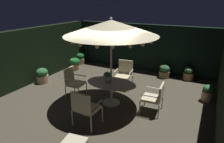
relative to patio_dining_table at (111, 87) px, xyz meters
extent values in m
cube|color=#463F31|center=(-0.28, 0.04, -0.61)|extent=(7.43, 7.85, 0.02)
cube|color=black|center=(-0.28, 3.81, 0.51)|extent=(7.43, 0.30, 2.22)
cube|color=black|center=(-3.84, 0.04, 0.51)|extent=(0.30, 7.85, 2.22)
cylinder|color=silver|center=(0.00, 0.00, -0.58)|extent=(0.59, 0.59, 0.03)
cylinder|color=silver|center=(0.00, 0.00, -0.24)|extent=(0.09, 0.09, 0.71)
ellipsoid|color=#AEAAA0|center=(0.00, 0.00, 0.13)|extent=(1.68, 1.10, 0.03)
cylinder|color=beige|center=(0.00, 0.00, 0.62)|extent=(0.06, 0.06, 2.43)
cone|color=beige|center=(0.00, 0.00, 1.90)|extent=(2.84, 2.84, 0.45)
sphere|color=beige|center=(0.00, 0.00, 2.17)|extent=(0.07, 0.07, 0.07)
sphere|color=#F9DB8C|center=(1.24, -0.02, 1.60)|extent=(0.10, 0.10, 0.10)
sphere|color=#F9DB8C|center=(1.14, 0.47, 1.60)|extent=(0.10, 0.10, 0.10)
sphere|color=#F9DB8C|center=(0.93, 0.81, 1.60)|extent=(0.10, 0.10, 0.10)
sphere|color=#F9DB8C|center=(0.62, 1.07, 1.60)|extent=(0.10, 0.10, 0.10)
sphere|color=#F9DB8C|center=(0.17, 1.23, 1.60)|extent=(0.10, 0.10, 0.10)
sphere|color=#F9DB8C|center=(-0.23, 1.22, 1.60)|extent=(0.10, 0.10, 0.10)
sphere|color=#F9DB8C|center=(-0.67, 1.04, 1.60)|extent=(0.10, 0.10, 0.10)
sphere|color=#F9DB8C|center=(-0.95, 0.80, 1.60)|extent=(0.10, 0.10, 0.10)
sphere|color=#F9DB8C|center=(-1.17, 0.41, 1.60)|extent=(0.10, 0.10, 0.10)
sphere|color=#F9DB8C|center=(-1.24, -0.01, 1.60)|extent=(0.10, 0.10, 0.10)
sphere|color=#F9DB8C|center=(-1.15, -0.46, 1.60)|extent=(0.10, 0.10, 0.10)
sphere|color=#F9DB8C|center=(-0.95, -0.79, 1.60)|extent=(0.10, 0.10, 0.10)
sphere|color=#F9DB8C|center=(-0.61, -1.08, 1.60)|extent=(0.10, 0.10, 0.10)
sphere|color=#F9DB8C|center=(-0.24, -1.21, 1.60)|extent=(0.10, 0.10, 0.10)
sphere|color=#F9DB8C|center=(0.25, -1.21, 1.60)|extent=(0.10, 0.10, 0.10)
sphere|color=#F9DB8C|center=(0.61, -1.08, 1.60)|extent=(0.10, 0.10, 0.10)
sphere|color=#F9DB8C|center=(0.95, -0.79, 1.60)|extent=(0.10, 0.10, 0.10)
sphere|color=#F9DB8C|center=(1.15, -0.45, 1.60)|extent=(0.10, 0.10, 0.10)
cylinder|color=silver|center=(-0.11, -0.06, 0.21)|extent=(0.12, 0.12, 0.13)
cylinder|color=beige|center=(-0.11, -0.06, 0.33)|extent=(0.28, 0.28, 0.10)
ellipsoid|color=#27713C|center=(-0.11, -0.06, 0.43)|extent=(0.24, 0.24, 0.15)
sphere|color=orange|center=(-0.11, -0.06, 0.49)|extent=(0.08, 0.08, 0.08)
cylinder|color=silver|center=(0.17, 1.08, -0.38)|extent=(0.04, 0.04, 0.44)
cylinder|color=silver|center=(-0.42, 1.00, -0.38)|extent=(0.04, 0.04, 0.44)
cylinder|color=silver|center=(0.09, 1.67, -0.38)|extent=(0.04, 0.04, 0.44)
cylinder|color=silver|center=(-0.49, 1.60, -0.38)|extent=(0.04, 0.04, 0.44)
cube|color=beige|center=(-0.16, 1.34, -0.12)|extent=(0.65, 0.65, 0.07)
cube|color=beige|center=(-0.20, 1.62, 0.18)|extent=(0.57, 0.13, 0.54)
cylinder|color=silver|center=(0.13, 1.37, 0.09)|extent=(0.10, 0.57, 0.04)
cylinder|color=silver|center=(-0.46, 1.30, 0.09)|extent=(0.10, 0.57, 0.04)
cylinder|color=beige|center=(-1.10, 0.18, -0.37)|extent=(0.04, 0.04, 0.45)
cylinder|color=beige|center=(-1.05, -0.37, -0.37)|extent=(0.04, 0.04, 0.45)
cylinder|color=beige|center=(-1.63, 0.13, -0.37)|extent=(0.04, 0.04, 0.45)
cylinder|color=beige|center=(-1.58, -0.42, -0.37)|extent=(0.04, 0.04, 0.45)
cube|color=beige|center=(-1.34, -0.12, -0.11)|extent=(0.57, 0.59, 0.07)
cube|color=beige|center=(-1.59, -0.14, 0.18)|extent=(0.11, 0.53, 0.52)
cylinder|color=beige|center=(-1.37, 0.15, 0.11)|extent=(0.51, 0.08, 0.04)
cylinder|color=beige|center=(-1.32, -0.40, 0.11)|extent=(0.51, 0.08, 0.04)
cylinder|color=silver|center=(-0.34, -1.06, -0.37)|extent=(0.04, 0.04, 0.46)
cylinder|color=silver|center=(0.28, -1.08, -0.37)|extent=(0.04, 0.04, 0.46)
cylinder|color=silver|center=(-0.35, -1.61, -0.37)|extent=(0.04, 0.04, 0.46)
cylinder|color=silver|center=(0.27, -1.63, -0.37)|extent=(0.04, 0.04, 0.46)
cube|color=beige|center=(-0.04, -1.35, -0.10)|extent=(0.62, 0.56, 0.07)
cube|color=beige|center=(-0.04, -1.61, 0.19)|extent=(0.59, 0.08, 0.51)
cylinder|color=silver|center=(-0.35, -1.34, 0.09)|extent=(0.05, 0.53, 0.04)
cylinder|color=silver|center=(0.28, -1.35, 0.09)|extent=(0.05, 0.53, 0.04)
cylinder|color=silver|center=(1.08, -0.23, -0.38)|extent=(0.04, 0.04, 0.43)
cylinder|color=silver|center=(1.04, 0.38, -0.38)|extent=(0.04, 0.04, 0.43)
cylinder|color=silver|center=(1.64, -0.19, -0.38)|extent=(0.04, 0.04, 0.43)
cylinder|color=silver|center=(1.60, 0.42, -0.38)|extent=(0.04, 0.04, 0.43)
cube|color=beige|center=(1.34, 0.09, -0.13)|extent=(0.59, 0.63, 0.07)
cube|color=beige|center=(1.61, 0.11, 0.12)|extent=(0.10, 0.58, 0.43)
cylinder|color=silver|center=(1.36, -0.21, 0.07)|extent=(0.54, 0.07, 0.04)
cylinder|color=silver|center=(1.32, 0.40, 0.07)|extent=(0.54, 0.07, 0.04)
cylinder|color=silver|center=(0.14, -2.34, -0.44)|extent=(0.03, 0.03, 0.31)
cube|color=beige|center=(0.40, -2.50, -0.25)|extent=(0.55, 0.50, 0.08)
cylinder|color=tan|center=(-3.22, 2.26, -0.46)|extent=(0.44, 0.44, 0.27)
ellipsoid|color=#1B652B|center=(-3.22, 2.26, -0.19)|extent=(0.51, 0.51, 0.36)
sphere|color=#E5BD5A|center=(-3.08, 2.30, -0.12)|extent=(0.11, 0.11, 0.11)
sphere|color=#F8CA56|center=(-3.31, 2.38, -0.12)|extent=(0.11, 0.11, 0.11)
sphere|color=yellow|center=(-3.28, 2.12, -0.08)|extent=(0.10, 0.10, 0.10)
cylinder|color=tan|center=(-3.54, 3.17, -0.45)|extent=(0.47, 0.47, 0.30)
ellipsoid|color=#164F1E|center=(-3.54, 3.17, -0.18)|extent=(0.44, 0.44, 0.31)
sphere|color=#E38742|center=(-3.44, 3.15, -0.09)|extent=(0.08, 0.08, 0.08)
sphere|color=#E87341|center=(-3.48, 3.31, -0.12)|extent=(0.07, 0.07, 0.07)
sphere|color=orange|center=(-3.61, 3.30, -0.08)|extent=(0.10, 0.10, 0.10)
sphere|color=orange|center=(-3.72, 3.20, -0.08)|extent=(0.11, 0.11, 0.11)
sphere|color=orange|center=(-3.63, 3.03, -0.14)|extent=(0.06, 0.06, 0.06)
sphere|color=#ED8C46|center=(-3.43, 3.06, -0.17)|extent=(0.08, 0.08, 0.08)
cylinder|color=olive|center=(1.00, 3.18, -0.45)|extent=(0.46, 0.46, 0.29)
ellipsoid|color=#265832|center=(1.00, 3.18, -0.18)|extent=(0.44, 0.44, 0.31)
sphere|color=orange|center=(1.10, 3.16, -0.14)|extent=(0.06, 0.06, 0.06)
sphere|color=orange|center=(1.08, 3.32, -0.15)|extent=(0.07, 0.07, 0.07)
sphere|color=orange|center=(0.93, 3.26, -0.14)|extent=(0.09, 0.09, 0.09)
sphere|color=orange|center=(0.87, 3.06, -0.08)|extent=(0.08, 0.08, 0.08)
sphere|color=orange|center=(1.03, 3.05, -0.13)|extent=(0.09, 0.09, 0.09)
cylinder|color=tan|center=(2.84, 1.65, -0.42)|extent=(0.37, 0.37, 0.36)
ellipsoid|color=#356A39|center=(2.84, 1.65, -0.14)|extent=(0.36, 0.36, 0.25)
sphere|color=#F8C34A|center=(2.94, 1.68, -0.14)|extent=(0.07, 0.07, 0.07)
sphere|color=#F9BE4A|center=(2.84, 1.80, -0.09)|extent=(0.07, 0.07, 0.07)
sphere|color=#EAC44E|center=(2.72, 1.66, -0.10)|extent=(0.06, 0.06, 0.06)
sphere|color=#F5C559|center=(2.83, 1.57, -0.13)|extent=(0.09, 0.09, 0.09)
cylinder|color=#A06E46|center=(2.00, 3.38, -0.43)|extent=(0.43, 0.43, 0.33)
ellipsoid|color=#347236|center=(2.00, 3.38, -0.16)|extent=(0.39, 0.39, 0.27)
sphere|color=#D7873E|center=(2.09, 3.37, -0.12)|extent=(0.08, 0.08, 0.08)
sphere|color=#F08C43|center=(2.04, 3.54, -0.14)|extent=(0.07, 0.07, 0.07)
sphere|color=orange|center=(1.87, 3.40, -0.07)|extent=(0.06, 0.06, 0.06)
sphere|color=orange|center=(1.97, 3.23, -0.12)|extent=(0.09, 0.09, 0.09)
cylinder|color=tan|center=(-3.37, 0.26, -0.43)|extent=(0.48, 0.48, 0.33)
ellipsoid|color=#296E34|center=(-3.37, 0.26, -0.14)|extent=(0.48, 0.48, 0.33)
sphere|color=#B53172|center=(-3.20, 0.25, -0.10)|extent=(0.08, 0.08, 0.08)
sphere|color=#B12A75|center=(-3.30, 0.42, -0.10)|extent=(0.09, 0.09, 0.09)
sphere|color=#BB308D|center=(-3.48, 0.42, -0.07)|extent=(0.11, 0.11, 0.11)
sphere|color=#B13B8E|center=(-3.47, 0.23, -0.08)|extent=(0.10, 0.10, 0.10)
sphere|color=#B64377|center=(-3.44, 0.17, -0.11)|extent=(0.10, 0.10, 0.10)
sphere|color=#A42D71|center=(-3.28, 0.14, -0.07)|extent=(0.10, 0.10, 0.10)
camera|label=1|loc=(2.74, -5.24, 2.65)|focal=31.79mm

